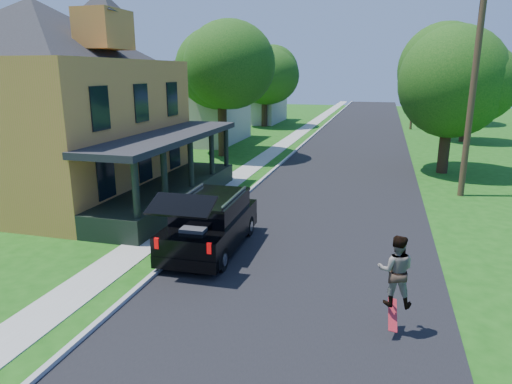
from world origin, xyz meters
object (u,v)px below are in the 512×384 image
(skateboarder, at_px, (396,270))
(black_suv, at_px, (210,223))
(utility_pole_near, at_px, (473,89))
(tree_right_near, at_px, (452,66))

(skateboarder, bearing_deg, black_suv, -32.50)
(black_suv, distance_m, utility_pole_near, 13.70)
(skateboarder, relative_size, tree_right_near, 0.18)
(skateboarder, height_order, tree_right_near, tree_right_near)
(tree_right_near, distance_m, utility_pole_near, 5.31)
(tree_right_near, bearing_deg, utility_pole_near, -86.22)
(utility_pole_near, bearing_deg, black_suv, -139.69)
(tree_right_near, relative_size, utility_pole_near, 0.96)
(black_suv, bearing_deg, skateboarder, -33.60)
(black_suv, height_order, tree_right_near, tree_right_near)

